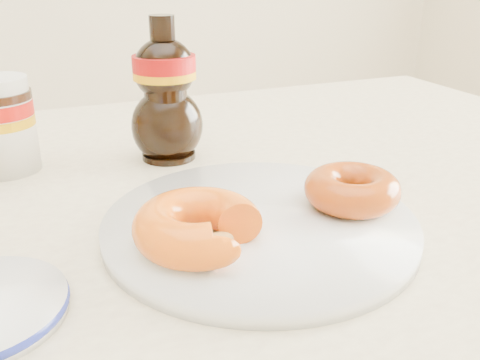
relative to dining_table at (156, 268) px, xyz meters
name	(u,v)px	position (x,y,z in m)	size (l,w,h in m)	color
dining_table	(156,268)	(0.00, 0.00, 0.00)	(1.40, 0.90, 0.75)	#FCEEC0
plate	(260,224)	(0.08, -0.11, 0.09)	(0.30, 0.30, 0.02)	white
donut_bitten	(198,226)	(0.01, -0.14, 0.12)	(0.11, 0.11, 0.04)	orange
donut_whole	(352,189)	(0.18, -0.11, 0.12)	(0.10, 0.10, 0.03)	#983909
nutella_jar	(0,121)	(-0.14, 0.16, 0.15)	(0.08, 0.08, 0.12)	white
syrup_bottle	(165,90)	(0.06, 0.13, 0.17)	(0.09, 0.08, 0.18)	black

